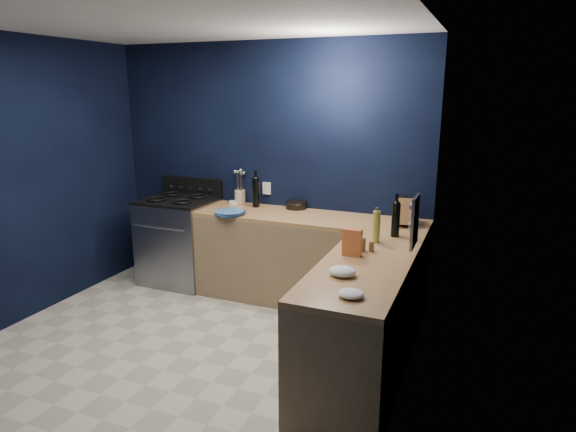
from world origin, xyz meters
The scene contains 28 objects.
floor centered at (0.00, 0.00, -0.01)m, with size 3.50×3.50×0.02m, color beige.
ceiling centered at (0.00, 0.00, 2.61)m, with size 3.50×3.50×0.02m, color silver.
wall_back centered at (0.00, 1.76, 1.30)m, with size 3.50×0.02×2.60m, color black.
wall_right centered at (1.76, 0.00, 1.30)m, with size 0.02×3.50×2.60m, color black.
wall_left centered at (-1.76, 0.00, 1.30)m, with size 0.02×3.50×2.60m, color black.
cab_back centered at (0.60, 1.44, 0.43)m, with size 2.30×0.63×0.86m, color #886C4C.
top_back centered at (0.60, 1.44, 0.88)m, with size 2.30×0.63×0.04m, color brown.
cab_right centered at (1.44, 0.29, 0.43)m, with size 0.63×1.67×0.86m, color #886C4C.
top_right centered at (1.44, 0.29, 0.88)m, with size 0.63×1.67×0.04m, color brown.
gas_range centered at (-0.93, 1.42, 0.46)m, with size 0.76×0.66×0.92m, color gray.
oven_door centered at (-0.93, 1.10, 0.45)m, with size 0.59×0.02×0.42m, color black.
cooktop centered at (-0.93, 1.42, 0.94)m, with size 0.76×0.66×0.03m, color black.
backguard centered at (-0.93, 1.72, 1.04)m, with size 0.76×0.06×0.20m, color black.
spice_panel centered at (1.74, 0.55, 1.18)m, with size 0.02×0.28×0.38m, color gray.
wall_outlet centered at (0.00, 1.74, 1.08)m, with size 0.09×0.02×0.13m, color white.
plate_stack centered at (-0.16, 1.20, 0.92)m, with size 0.30×0.30×0.04m, color #2B5396.
ramekin centered at (-0.36, 1.64, 0.92)m, with size 0.08×0.08×0.03m, color white.
utensil_crock centered at (-0.30, 1.69, 0.97)m, with size 0.12×0.12×0.14m, color beige.
wine_bottle_back centered at (-0.06, 1.60, 1.05)m, with size 0.08×0.08×0.31m, color black.
lemon_basket centered at (0.36, 1.69, 0.94)m, with size 0.22×0.22×0.08m, color black.
knife_block centered at (1.52, 1.46, 1.02)m, with size 0.13×0.22×0.24m, color brown.
wine_bottle_right centered at (1.51, 1.06, 1.04)m, with size 0.07×0.07×0.29m, color black.
oil_bottle centered at (1.39, 0.83, 1.03)m, with size 0.06×0.06×0.26m, color olive.
spice_jar_near centered at (1.35, 0.57, 0.95)m, with size 0.05×0.05×0.11m, color olive.
spice_jar_far centered at (1.41, 0.59, 0.94)m, with size 0.04×0.04×0.08m, color olive.
crouton_bag centered at (1.30, 0.43, 1.00)m, with size 0.14×0.07×0.21m, color #AD232D.
towel_front centered at (1.35, 0.00, 0.93)m, with size 0.19×0.16×0.07m, color white.
towel_end centered at (1.50, -0.33, 0.92)m, with size 0.16×0.14×0.05m, color white.
Camera 1 is at (2.21, -3.05, 2.12)m, focal length 31.12 mm.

